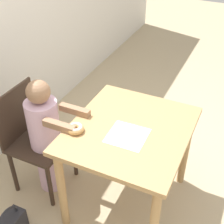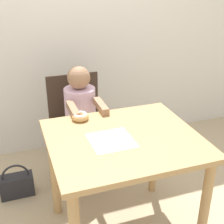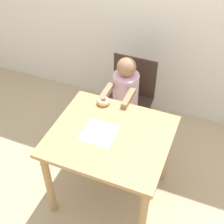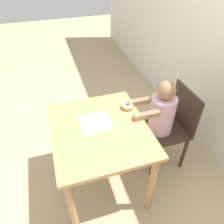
{
  "view_description": "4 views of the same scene",
  "coord_description": "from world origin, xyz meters",
  "px_view_note": "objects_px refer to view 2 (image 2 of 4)",
  "views": [
    {
      "loc": [
        -1.57,
        -0.61,
        2.1
      ],
      "look_at": [
        -0.03,
        0.12,
        0.88
      ],
      "focal_mm": 50.0,
      "sensor_mm": 36.0,
      "label": 1
    },
    {
      "loc": [
        -0.61,
        -1.53,
        1.7
      ],
      "look_at": [
        -0.03,
        0.12,
        0.88
      ],
      "focal_mm": 50.0,
      "sensor_mm": 36.0,
      "label": 2
    },
    {
      "loc": [
        0.63,
        -1.53,
        2.47
      ],
      "look_at": [
        -0.03,
        0.12,
        0.88
      ],
      "focal_mm": 50.0,
      "sensor_mm": 36.0,
      "label": 3
    },
    {
      "loc": [
        1.31,
        -0.3,
        2.02
      ],
      "look_at": [
        -0.03,
        0.12,
        0.88
      ],
      "focal_mm": 35.0,
      "sensor_mm": 36.0,
      "label": 4
    }
  ],
  "objects_px": {
    "child_figure": "(81,128)",
    "handbag": "(17,185)",
    "donut": "(80,116)",
    "chair": "(78,126)"
  },
  "relations": [
    {
      "from": "chair",
      "to": "child_figure",
      "type": "bearing_deg",
      "value": -90.0
    },
    {
      "from": "chair",
      "to": "donut",
      "type": "height_order",
      "value": "chair"
    },
    {
      "from": "child_figure",
      "to": "donut",
      "type": "relative_size",
      "value": 8.96
    },
    {
      "from": "child_figure",
      "to": "handbag",
      "type": "relative_size",
      "value": 3.54
    },
    {
      "from": "handbag",
      "to": "chair",
      "type": "bearing_deg",
      "value": 13.55
    },
    {
      "from": "donut",
      "to": "child_figure",
      "type": "bearing_deg",
      "value": 76.67
    },
    {
      "from": "child_figure",
      "to": "donut",
      "type": "height_order",
      "value": "child_figure"
    },
    {
      "from": "handbag",
      "to": "donut",
      "type": "bearing_deg",
      "value": -34.19
    },
    {
      "from": "chair",
      "to": "child_figure",
      "type": "xyz_separation_m",
      "value": [
        0.0,
        -0.13,
        0.05
      ]
    },
    {
      "from": "child_figure",
      "to": "handbag",
      "type": "xyz_separation_m",
      "value": [
        -0.56,
        -0.01,
        -0.42
      ]
    }
  ]
}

